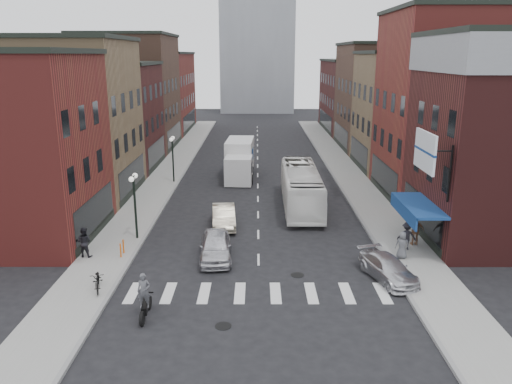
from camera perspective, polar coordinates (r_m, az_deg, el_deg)
ground at (r=26.92m, az=0.29°, el=-8.58°), size 160.00×160.00×0.00m
sidewalk_left at (r=48.57m, az=-9.89°, el=2.28°), size 3.00×74.00×0.15m
sidewalk_right at (r=48.61m, az=10.27°, el=2.27°), size 3.00×74.00×0.15m
curb_left at (r=48.35m, az=-8.14°, el=2.20°), size 0.20×74.00×0.16m
curb_right at (r=48.38m, az=8.52°, el=2.20°), size 0.20×74.00×0.16m
crosswalk_stripes at (r=24.21m, az=0.32°, el=-11.47°), size 12.00×2.20×0.01m
bldg_left_near at (r=33.10m, az=-26.75°, el=4.57°), size 10.30×9.20×11.30m
bldg_left_mid_a at (r=41.64m, az=-21.09°, el=7.81°), size 10.30×10.20×12.30m
bldg_left_mid_b at (r=51.15m, az=-17.04°, el=8.27°), size 10.30×10.20×10.30m
bldg_left_far_a at (r=61.57m, az=-14.19°, el=10.99°), size 10.30×12.20×13.30m
bldg_left_far_b at (r=75.26m, az=-11.56°, el=11.12°), size 10.30×16.20×11.30m
bldg_right_mid_a at (r=41.61m, az=21.64°, el=9.14°), size 10.30×10.20×14.30m
bldg_right_mid_b at (r=51.15m, az=17.45°, el=8.81°), size 10.30×10.20×11.30m
bldg_right_far_a at (r=61.66m, az=14.49°, el=10.51°), size 10.30×12.20×12.30m
bldg_right_far_b at (r=75.34m, az=11.84°, el=10.73°), size 10.30×16.20×10.30m
awning_blue at (r=29.74m, az=17.75°, el=-1.58°), size 1.80×5.00×0.78m
billboard_sign at (r=26.98m, az=18.91°, el=4.31°), size 1.52×3.00×3.70m
streetlamp_near at (r=30.58m, az=-13.73°, el=-0.26°), size 0.32×1.22×4.11m
streetlamp_far at (r=43.95m, az=-9.52°, el=4.70°), size 0.32×1.22×4.11m
bike_rack at (r=28.89m, az=-15.06°, el=-6.23°), size 0.08×0.68×0.80m
box_truck at (r=45.55m, az=-1.89°, el=3.68°), size 2.63×7.84×3.37m
motorcycle_rider at (r=22.26m, az=-12.63°, el=-11.66°), size 0.60×2.02×2.06m
transit_bus at (r=36.89m, az=5.18°, el=0.54°), size 2.65×10.82×3.01m
sedan_left_near at (r=27.79m, az=-4.65°, el=-6.20°), size 2.02×4.41×1.47m
sedan_left_far at (r=32.87m, az=-3.71°, el=-2.79°), size 1.82×4.30×1.38m
curb_car at (r=26.17m, az=14.85°, el=-8.45°), size 2.79×4.35×1.17m
parked_bicycle at (r=25.18m, az=-17.62°, el=-9.56°), size 1.10×1.92×0.96m
ped_left_solo at (r=29.14m, az=-19.04°, el=-5.43°), size 0.89×0.61×1.70m
ped_right_a at (r=29.87m, az=16.86°, el=-4.80°), size 1.15×0.77×1.62m
ped_right_b at (r=30.65m, az=17.77°, el=-4.23°), size 1.07×0.60×1.76m
ped_right_c at (r=28.53m, az=16.37°, el=-5.84°), size 0.84×0.65×1.52m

